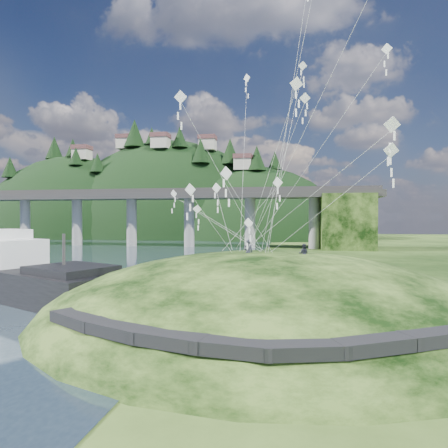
# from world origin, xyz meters

# --- Properties ---
(ground) EXTENTS (320.00, 320.00, 0.00)m
(ground) POSITION_xyz_m (0.00, 0.00, 0.00)
(ground) COLOR black
(ground) RESTS_ON ground
(grass_hill) EXTENTS (36.00, 32.00, 13.00)m
(grass_hill) POSITION_xyz_m (8.00, 2.00, -1.50)
(grass_hill) COLOR black
(grass_hill) RESTS_ON ground
(footpath) EXTENTS (22.29, 5.84, 0.83)m
(footpath) POSITION_xyz_m (7.46, -9.74, 2.08)
(footpath) COLOR black
(footpath) RESTS_ON ground
(bridge) EXTENTS (160.00, 11.00, 15.00)m
(bridge) POSITION_xyz_m (-26.46, 70.07, 9.70)
(bridge) COLOR #2D2B2B
(bridge) RESTS_ON ground
(far_ridge) EXTENTS (153.00, 70.00, 94.50)m
(far_ridge) POSITION_xyz_m (-43.58, 122.17, -7.44)
(far_ridge) COLOR black
(far_ridge) RESTS_ON ground
(work_barge) EXTENTS (24.33, 15.64, 8.32)m
(work_barge) POSITION_xyz_m (-15.93, 6.28, 2.08)
(work_barge) COLOR black
(work_barge) RESTS_ON ground
(wooden_dock) EXTENTS (12.76, 7.11, 0.93)m
(wooden_dock) POSITION_xyz_m (-2.06, 6.71, 0.41)
(wooden_dock) COLOR #311F14
(wooden_dock) RESTS_ON ground
(kite_flyers) EXTENTS (4.84, 0.81, 1.95)m
(kite_flyers) POSITION_xyz_m (8.66, 1.60, 5.79)
(kite_flyers) COLOR #252631
(kite_flyers) RESTS_ON ground
(kite_swarm) EXTENTS (18.23, 16.15, 21.72)m
(kite_swarm) POSITION_xyz_m (8.34, 0.09, 14.29)
(kite_swarm) COLOR white
(kite_swarm) RESTS_ON ground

